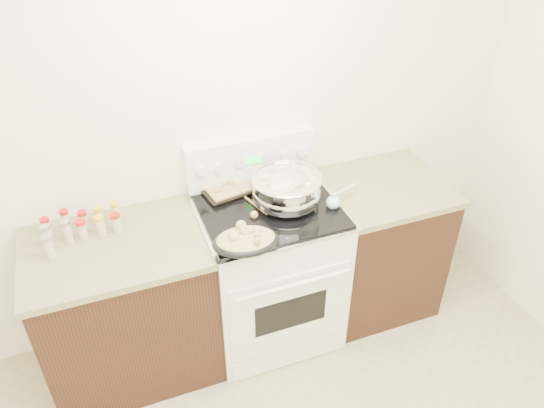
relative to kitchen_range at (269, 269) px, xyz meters
name	(u,v)px	position (x,y,z in m)	size (l,w,h in m)	color
room_shell	(338,303)	(-0.35, -1.42, 1.21)	(4.10, 3.60, 2.75)	white
counter_left	(129,308)	(-0.83, 0.01, -0.03)	(0.93, 0.67, 0.92)	black
counter_right	(375,244)	(0.73, 0.01, -0.03)	(0.73, 0.67, 0.92)	black
kitchen_range	(269,269)	(0.00, 0.00, 0.00)	(0.78, 0.73, 1.22)	white
mixing_bowl	(286,191)	(0.10, -0.01, 0.54)	(0.42, 0.42, 0.22)	silver
roasting_pan	(246,240)	(-0.22, -0.28, 0.50)	(0.36, 0.28, 0.11)	black
baking_sheet	(236,182)	(-0.10, 0.27, 0.47)	(0.48, 0.37, 0.06)	black
wooden_spoon	(254,211)	(-0.09, -0.02, 0.46)	(0.10, 0.25, 0.04)	tan
blue_ladle	(334,201)	(0.34, -0.12, 0.49)	(0.24, 0.16, 0.10)	#9FDCEE
spice_jars	(79,226)	(-0.98, 0.14, 0.49)	(0.40, 0.23, 0.13)	#BFB28C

